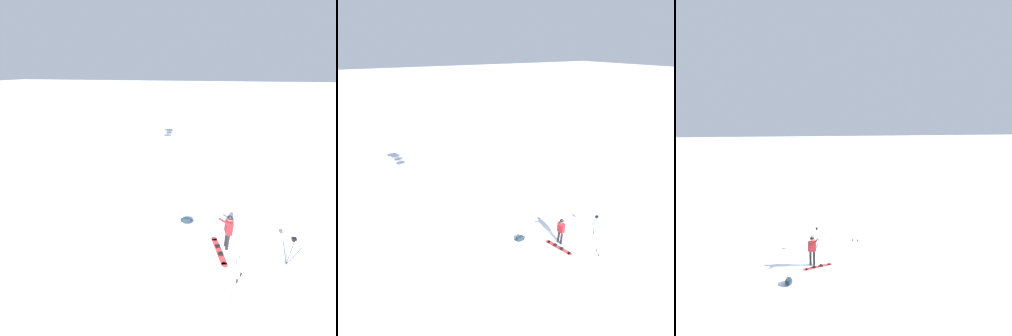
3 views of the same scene
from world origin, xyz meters
The scene contains 6 objects.
ground_plane centered at (0.00, 0.00, 0.00)m, with size 300.00×300.00×0.00m, color white.
snowboarder centered at (0.31, 0.28, 1.07)m, with size 0.57×0.66×1.77m.
snowboard centered at (0.03, 0.58, 0.02)m, with size 1.70×0.71×0.10m.
gear_bag_large centered at (1.67, 2.22, 0.16)m, with size 0.38×0.65×0.30m.
camera_tripod centered at (-0.15, -2.12, 1.01)m, with size 0.64×0.62×1.42m.
ski_poles centered at (-2.26, 0.10, 0.87)m, with size 0.45×0.35×1.32m.
Camera 2 is at (-8.73, 9.13, 10.78)m, focal length 27.80 mm.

